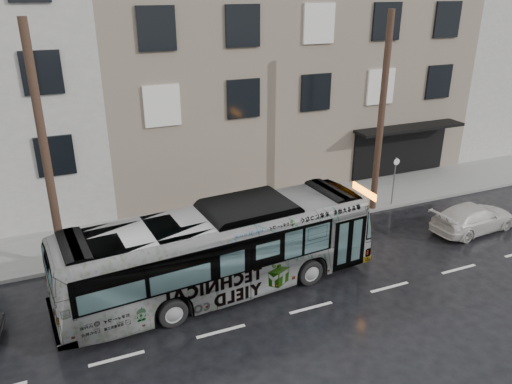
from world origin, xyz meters
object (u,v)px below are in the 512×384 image
utility_pole_front (381,116)px  white_sedan (474,218)px  utility_pole_rear (45,154)px  sign_post (394,181)px  bus (220,251)px

utility_pole_front → white_sedan: utility_pole_front is taller
utility_pole_rear → sign_post: 15.46m
bus → white_sedan: bus is taller
utility_pole_front → sign_post: (1.10, 0.00, -3.30)m
utility_pole_front → sign_post: bearing=0.0°
utility_pole_front → bus: bearing=-158.1°
utility_pole_rear → sign_post: utility_pole_rear is taller
white_sedan → bus: bearing=85.5°
utility_pole_rear → bus: bearing=-35.2°
utility_pole_front → bus: size_ratio=0.80×
sign_post → white_sedan: 3.93m
utility_pole_rear → sign_post: (15.10, 0.00, -3.30)m
utility_pole_front → sign_post: 3.48m
utility_pole_rear → bus: (5.08, -3.58, -3.08)m
sign_post → white_sedan: size_ratio=0.57×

